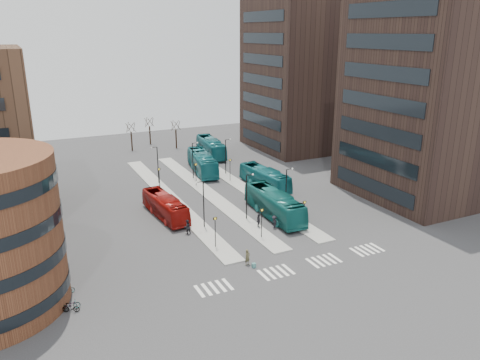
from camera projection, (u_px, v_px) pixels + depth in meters
name	position (u px, v px, depth m)	size (l,w,h in m)	color
ground	(306.00, 288.00, 45.35)	(160.00, 160.00, 0.00)	#2F2F31
island_left	(171.00, 199.00, 69.37)	(2.50, 45.00, 0.15)	gray
island_mid	(208.00, 193.00, 71.87)	(2.50, 45.00, 0.15)	gray
island_right	(243.00, 187.00, 74.37)	(2.50, 45.00, 0.15)	gray
suitcase	(254.00, 265.00, 49.25)	(0.40, 0.32, 0.50)	#1C209C
red_bus	(165.00, 206.00, 62.36)	(2.54, 10.85, 3.02)	maroon
teal_bus_a	(274.00, 204.00, 62.43)	(2.98, 12.72, 3.54)	#125D5A
teal_bus_b	(202.00, 162.00, 82.15)	(2.99, 12.79, 3.56)	#15646B
teal_bus_c	(265.00, 178.00, 74.18)	(2.68, 11.45, 3.19)	#15666D
teal_bus_d	(211.00, 147.00, 93.17)	(2.94, 12.55, 3.50)	#15626A
traveller	(247.00, 257.00, 49.66)	(0.64, 0.42, 1.77)	#4E492F
commuter_a	(187.00, 227.00, 57.24)	(0.90, 0.70, 1.86)	black
commuter_b	(259.00, 221.00, 59.03)	(1.07, 0.44, 1.82)	black
commuter_c	(274.00, 222.00, 59.01)	(1.06, 0.61, 1.64)	black
bicycle_near	(70.00, 305.00, 41.78)	(0.61, 1.74, 0.91)	gray
bicycle_mid	(71.00, 308.00, 41.35)	(0.44, 1.55, 0.93)	gray
bicycle_far	(66.00, 290.00, 44.27)	(0.53, 1.51, 0.79)	gray
crosswalk_stripes	(299.00, 267.00, 49.50)	(22.35, 2.40, 0.01)	silver
tower_near	(434.00, 95.00, 67.82)	(20.12, 20.00, 30.00)	#30201A
tower_far	(304.00, 76.00, 96.96)	(20.12, 20.00, 30.00)	#30201A
sign_poles	(224.00, 192.00, 64.99)	(12.45, 22.12, 3.65)	black
lamp_posts	(217.00, 174.00, 69.35)	(14.04, 20.24, 6.12)	black
bare_trees	(153.00, 135.00, 99.33)	(10.97, 8.14, 5.90)	black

